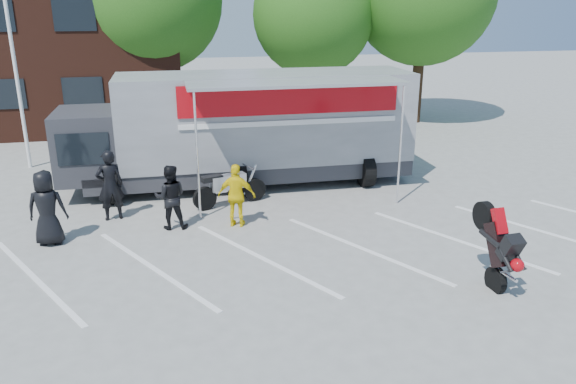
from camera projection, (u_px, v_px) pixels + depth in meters
name	position (u px, v px, depth m)	size (l,w,h in m)	color
ground	(260.00, 279.00, 11.72)	(100.00, 100.00, 0.00)	#9D9D98
parking_bay_lines	(253.00, 259.00, 12.65)	(18.00, 5.00, 0.01)	white
flagpole	(16.00, 16.00, 18.11)	(1.61, 0.12, 8.00)	white
tree_left	(152.00, 0.00, 24.35)	(6.12, 6.12, 8.64)	#382314
tree_mid	(313.00, 15.00, 25.02)	(5.44, 5.44, 7.68)	#382314
transporter_truck	(252.00, 183.00, 17.93)	(10.89, 5.25, 3.47)	#92939A
parked_motorcycle	(231.00, 205.00, 16.00)	(0.75, 2.26, 1.18)	#AEAEB3
stunt_bike_rider	(478.00, 277.00, 11.80)	(0.75, 1.59, 1.87)	black
spectator_leather_a	(47.00, 208.00, 13.17)	(0.89, 0.58, 1.82)	black
spectator_leather_b	(110.00, 185.00, 14.67)	(0.69, 0.45, 1.89)	black
spectator_leather_c	(170.00, 197.00, 14.12)	(0.81, 0.63, 1.67)	black
spectator_hivis	(237.00, 196.00, 14.27)	(0.96, 0.40, 1.65)	yellow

